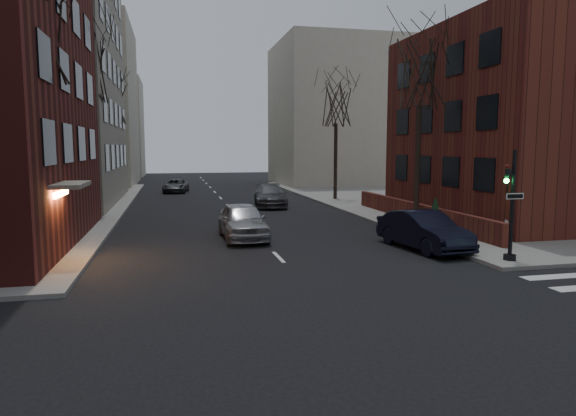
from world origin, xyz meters
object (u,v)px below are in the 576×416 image
object	(u,v)px
tree_right_a	(420,74)
sandwich_board	(508,230)
tree_left_b	(86,68)
tree_left_c	(112,103)
tree_right_b	(336,104)
evergreen_shrub	(435,218)
car_lane_far	(176,186)
car_lane_silver	(243,221)
car_lane_gray	(270,196)
streetlamp_near	(89,147)
parked_sedan	(423,230)
traffic_signal	(510,212)
streetlamp_far	(123,147)
tree_left_a	(34,32)

from	to	relation	value
tree_right_a	sandwich_board	bearing A→B (deg)	-72.71
tree_left_b	tree_left_c	size ratio (longest dim) A/B	1.11
tree_right_a	tree_right_b	bearing A→B (deg)	90.00
tree_right_b	evergreen_shrub	distance (m)	19.88
car_lane_far	car_lane_silver	bearing A→B (deg)	-76.04
car_lane_far	evergreen_shrub	size ratio (longest dim) A/B	2.29
car_lane_gray	streetlamp_near	bearing A→B (deg)	-141.53
sandwich_board	evergreen_shrub	size ratio (longest dim) A/B	0.46
car_lane_far	parked_sedan	bearing A→B (deg)	-64.21
streetlamp_near	tree_left_b	bearing A→B (deg)	98.53
tree_right_a	tree_right_b	distance (m)	14.01
traffic_signal	streetlamp_near	world-z (taller)	streetlamp_near
traffic_signal	tree_left_b	xyz separation A→B (m)	(-16.74, 17.01, 7.00)
streetlamp_near	car_lane_gray	distance (m)	13.53
streetlamp_near	car_lane_silver	xyz separation A→B (m)	(7.40, -5.63, -3.40)
parked_sedan	evergreen_shrub	xyz separation A→B (m)	(1.10, 1.08, 0.33)
tree_left_b	tree_right_b	distance (m)	18.64
traffic_signal	car_lane_far	bearing A→B (deg)	109.08
parked_sedan	car_lane_gray	xyz separation A→B (m)	(-3.30, 16.74, -0.03)
streetlamp_near	evergreen_shrub	bearing A→B (deg)	-29.43
parked_sedan	traffic_signal	bearing A→B (deg)	-68.93
streetlamp_far	car_lane_silver	world-z (taller)	streetlamp_far
tree_left_b	streetlamp_far	bearing A→B (deg)	87.85
tree_left_a	parked_sedan	xyz separation A→B (m)	(15.00, -1.82, -7.67)
tree_right_b	car_lane_gray	bearing A→B (deg)	-152.43
streetlamp_near	sandwich_board	world-z (taller)	streetlamp_near
tree_left_a	tree_left_c	size ratio (longest dim) A/B	1.06
streetlamp_near	sandwich_board	size ratio (longest dim) A/B	6.91
tree_left_c	evergreen_shrub	size ratio (longest dim) A/B	4.93
tree_left_c	tree_right_b	distance (m)	19.34
tree_left_c	sandwich_board	world-z (taller)	tree_left_c
traffic_signal	parked_sedan	bearing A→B (deg)	118.60
evergreen_shrub	tree_right_a	bearing A→B (deg)	72.45
streetlamp_near	car_lane_far	size ratio (longest dim) A/B	1.39
car_lane_far	evergreen_shrub	world-z (taller)	evergreen_shrub
streetlamp_near	car_lane_gray	xyz separation A→B (m)	(11.10, 6.92, -3.46)
tree_left_a	car_lane_silver	world-z (taller)	tree_left_a
car_lane_silver	tree_right_b	bearing A→B (deg)	57.73
tree_right_b	streetlamp_far	size ratio (longest dim) A/B	1.46
tree_left_a	tree_right_a	xyz separation A→B (m)	(17.60, 4.00, -0.44)
tree_left_c	car_lane_gray	distance (m)	17.67
sandwich_board	car_lane_far	bearing A→B (deg)	139.32
tree_right_b	sandwich_board	bearing A→B (deg)	-85.04
tree_left_c	streetlamp_near	world-z (taller)	tree_left_c
tree_left_b	streetlamp_near	size ratio (longest dim) A/B	1.72
traffic_signal	car_lane_silver	world-z (taller)	traffic_signal
car_lane_silver	sandwich_board	size ratio (longest dim) A/B	5.41
tree_left_a	evergreen_shrub	size ratio (longest dim) A/B	5.21
tree_left_c	streetlamp_near	size ratio (longest dim) A/B	1.55
car_lane_silver	tree_left_b	bearing A→B (deg)	129.02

